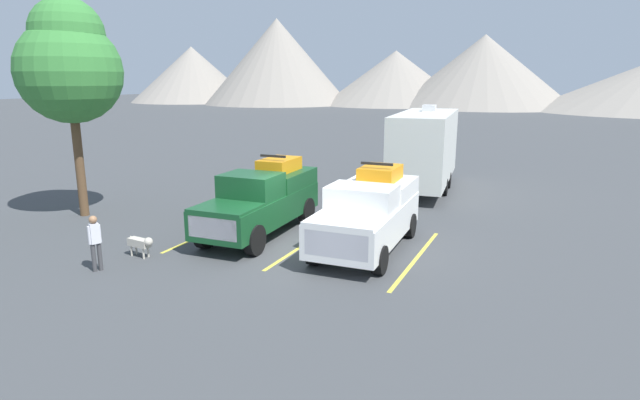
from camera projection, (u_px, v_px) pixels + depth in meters
name	position (u px, v px, depth m)	size (l,w,h in m)	color
ground_plane	(297.00, 249.00, 16.00)	(240.00, 240.00, 0.00)	#3F4244
pickup_truck_a	(262.00, 199.00, 17.46)	(2.21, 5.67, 2.57)	#144723
pickup_truck_b	(369.00, 212.00, 15.89)	(2.35, 5.38, 2.57)	white
lot_stripe_a	(215.00, 230.00, 18.07)	(0.12, 5.50, 0.01)	gold
lot_stripe_b	(307.00, 243.00, 16.63)	(0.12, 5.50, 0.01)	gold
lot_stripe_c	(416.00, 258.00, 15.20)	(0.12, 5.50, 0.01)	gold
camper_trailer_a	(425.00, 147.00, 24.01)	(3.12, 8.57, 3.92)	silver
person_a	(95.00, 239.00, 14.02)	(0.26, 0.32, 1.56)	#3F3F42
dog	(141.00, 243.00, 15.21)	(1.01, 0.34, 0.65)	beige
tree_a	(69.00, 63.00, 18.67)	(3.71, 3.71, 7.98)	brown
mountain_ridge	(498.00, 73.00, 91.53)	(161.50, 41.49, 16.68)	gray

